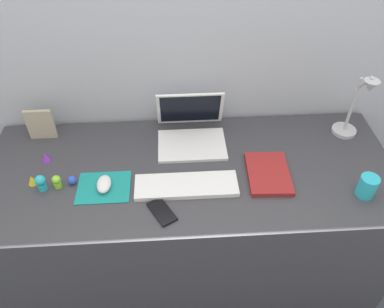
{
  "coord_description": "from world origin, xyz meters",
  "views": [
    {
      "loc": [
        -0.06,
        -1.14,
        1.89
      ],
      "look_at": [
        0.01,
        0.0,
        0.83
      ],
      "focal_mm": 36.09,
      "sensor_mm": 36.0,
      "label": 1
    }
  ],
  "objects_px": {
    "notebook_pad": "(268,173)",
    "toy_figurine_yellow": "(32,180)",
    "picture_frame": "(41,124)",
    "toy_figurine_blue": "(72,180)",
    "cell_phone": "(162,212)",
    "keyboard": "(186,186)",
    "toy_figurine_purple": "(46,157)",
    "laptop": "(191,129)",
    "mouse": "(104,184)",
    "coffee_mug": "(367,186)",
    "toy_figurine_cyan": "(41,183)",
    "desk_lamp": "(356,109)",
    "toy_figurine_lime": "(57,181)"
  },
  "relations": [
    {
      "from": "notebook_pad",
      "to": "toy_figurine_purple",
      "type": "relative_size",
      "value": 5.64
    },
    {
      "from": "desk_lamp",
      "to": "toy_figurine_cyan",
      "type": "relative_size",
      "value": 4.84
    },
    {
      "from": "picture_frame",
      "to": "keyboard",
      "type": "bearing_deg",
      "value": -28.89
    },
    {
      "from": "toy_figurine_yellow",
      "to": "picture_frame",
      "type": "bearing_deg",
      "value": 93.27
    },
    {
      "from": "keyboard",
      "to": "toy_figurine_purple",
      "type": "relative_size",
      "value": 9.64
    },
    {
      "from": "desk_lamp",
      "to": "notebook_pad",
      "type": "bearing_deg",
      "value": -151.69
    },
    {
      "from": "picture_frame",
      "to": "coffee_mug",
      "type": "distance_m",
      "value": 1.4
    },
    {
      "from": "keyboard",
      "to": "toy_figurine_lime",
      "type": "distance_m",
      "value": 0.51
    },
    {
      "from": "toy_figurine_lime",
      "to": "desk_lamp",
      "type": "bearing_deg",
      "value": 10.44
    },
    {
      "from": "notebook_pad",
      "to": "laptop",
      "type": "bearing_deg",
      "value": 142.04
    },
    {
      "from": "laptop",
      "to": "picture_frame",
      "type": "height_order",
      "value": "laptop"
    },
    {
      "from": "laptop",
      "to": "notebook_pad",
      "type": "height_order",
      "value": "laptop"
    },
    {
      "from": "laptop",
      "to": "mouse",
      "type": "height_order",
      "value": "laptop"
    },
    {
      "from": "toy_figurine_yellow",
      "to": "cell_phone",
      "type": "bearing_deg",
      "value": -19.25
    },
    {
      "from": "laptop",
      "to": "toy_figurine_lime",
      "type": "distance_m",
      "value": 0.61
    },
    {
      "from": "toy_figurine_yellow",
      "to": "toy_figurine_purple",
      "type": "distance_m",
      "value": 0.14
    },
    {
      "from": "keyboard",
      "to": "toy_figurine_cyan",
      "type": "bearing_deg",
      "value": 177.39
    },
    {
      "from": "notebook_pad",
      "to": "toy_figurine_blue",
      "type": "xyz_separation_m",
      "value": [
        -0.8,
        0.0,
        0.01
      ]
    },
    {
      "from": "coffee_mug",
      "to": "toy_figurine_cyan",
      "type": "height_order",
      "value": "coffee_mug"
    },
    {
      "from": "picture_frame",
      "to": "toy_figurine_lime",
      "type": "relative_size",
      "value": 2.55
    },
    {
      "from": "picture_frame",
      "to": "coffee_mug",
      "type": "xyz_separation_m",
      "value": [
        1.33,
        -0.43,
        -0.03
      ]
    },
    {
      "from": "notebook_pad",
      "to": "picture_frame",
      "type": "height_order",
      "value": "picture_frame"
    },
    {
      "from": "mouse",
      "to": "toy_figurine_yellow",
      "type": "relative_size",
      "value": 2.33
    },
    {
      "from": "mouse",
      "to": "cell_phone",
      "type": "distance_m",
      "value": 0.27
    },
    {
      "from": "desk_lamp",
      "to": "toy_figurine_blue",
      "type": "relative_size",
      "value": 9.08
    },
    {
      "from": "desk_lamp",
      "to": "toy_figurine_blue",
      "type": "bearing_deg",
      "value": -169.77
    },
    {
      "from": "toy_figurine_yellow",
      "to": "toy_figurine_blue",
      "type": "height_order",
      "value": "toy_figurine_yellow"
    },
    {
      "from": "coffee_mug",
      "to": "picture_frame",
      "type": "bearing_deg",
      "value": 162.11
    },
    {
      "from": "desk_lamp",
      "to": "toy_figurine_yellow",
      "type": "height_order",
      "value": "desk_lamp"
    },
    {
      "from": "toy_figurine_lime",
      "to": "coffee_mug",
      "type": "bearing_deg",
      "value": -5.39
    },
    {
      "from": "coffee_mug",
      "to": "toy_figurine_cyan",
      "type": "distance_m",
      "value": 1.27
    },
    {
      "from": "cell_phone",
      "to": "toy_figurine_purple",
      "type": "height_order",
      "value": "toy_figurine_purple"
    },
    {
      "from": "toy_figurine_cyan",
      "to": "mouse",
      "type": "bearing_deg",
      "value": -1.82
    },
    {
      "from": "laptop",
      "to": "toy_figurine_lime",
      "type": "relative_size",
      "value": 5.11
    },
    {
      "from": "coffee_mug",
      "to": "toy_figurine_lime",
      "type": "xyz_separation_m",
      "value": [
        -1.21,
        0.11,
        -0.01
      ]
    },
    {
      "from": "cell_phone",
      "to": "notebook_pad",
      "type": "height_order",
      "value": "notebook_pad"
    },
    {
      "from": "cell_phone",
      "to": "toy_figurine_purple",
      "type": "bearing_deg",
      "value": 117.66
    },
    {
      "from": "mouse",
      "to": "toy_figurine_cyan",
      "type": "distance_m",
      "value": 0.24
    },
    {
      "from": "cell_phone",
      "to": "toy_figurine_blue",
      "type": "relative_size",
      "value": 3.42
    },
    {
      "from": "picture_frame",
      "to": "laptop",
      "type": "bearing_deg",
      "value": -3.77
    },
    {
      "from": "coffee_mug",
      "to": "toy_figurine_lime",
      "type": "height_order",
      "value": "coffee_mug"
    },
    {
      "from": "cell_phone",
      "to": "coffee_mug",
      "type": "height_order",
      "value": "coffee_mug"
    },
    {
      "from": "toy_figurine_cyan",
      "to": "toy_figurine_purple",
      "type": "relative_size",
      "value": 1.65
    },
    {
      "from": "desk_lamp",
      "to": "picture_frame",
      "type": "xyz_separation_m",
      "value": [
        -1.38,
        0.08,
        -0.08
      ]
    },
    {
      "from": "coffee_mug",
      "to": "notebook_pad",
      "type": "bearing_deg",
      "value": 160.47
    },
    {
      "from": "laptop",
      "to": "mouse",
      "type": "xyz_separation_m",
      "value": [
        -0.36,
        -0.29,
        -0.03
      ]
    },
    {
      "from": "notebook_pad",
      "to": "toy_figurine_yellow",
      "type": "bearing_deg",
      "value": -178.19
    },
    {
      "from": "toy_figurine_lime",
      "to": "toy_figurine_purple",
      "type": "xyz_separation_m",
      "value": [
        -0.08,
        0.16,
        -0.01
      ]
    },
    {
      "from": "cell_phone",
      "to": "coffee_mug",
      "type": "distance_m",
      "value": 0.8
    },
    {
      "from": "toy_figurine_purple",
      "to": "toy_figurine_cyan",
      "type": "bearing_deg",
      "value": -82.76
    }
  ]
}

